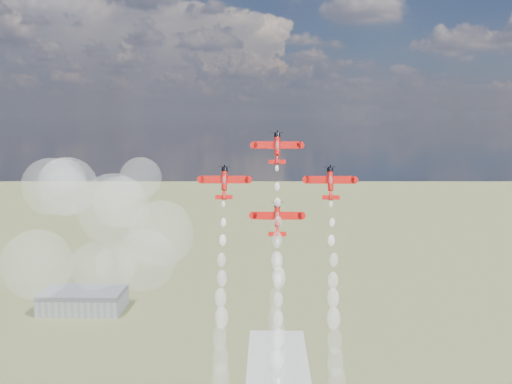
{
  "coord_description": "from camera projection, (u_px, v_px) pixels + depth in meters",
  "views": [
    {
      "loc": [
        -5.33,
        -141.92,
        120.49
      ],
      "look_at": [
        -8.59,
        9.59,
        99.08
      ],
      "focal_mm": 38.0,
      "sensor_mm": 36.0,
      "label": 1
    }
  ],
  "objects": [
    {
      "name": "smoke_trail_right",
      "position": [
        336.0,
        359.0,
        139.01
      ],
      "size": [
        5.21,
        24.67,
        51.02
      ],
      "color": "white",
      "rests_on": "plane_right"
    },
    {
      "name": "plane_left",
      "position": [
        224.0,
        182.0,
        152.74
      ],
      "size": [
        13.53,
        6.51,
        9.09
      ],
      "rotation": [
        1.15,
        0.0,
        0.0
      ],
      "color": "#BF0E09",
      "rests_on": "ground"
    },
    {
      "name": "smoke_trail_lead",
      "position": [
        277.0,
        317.0,
        142.14
      ],
      "size": [
        5.33,
        24.48,
        50.87
      ],
      "color": "white",
      "rests_on": "plane_lead"
    },
    {
      "name": "drifted_smoke_cloud",
      "position": [
        96.0,
        224.0,
        168.23
      ],
      "size": [
        60.58,
        36.19,
        45.34
      ],
      "color": "white",
      "rests_on": "ground"
    },
    {
      "name": "smoke_trail_left",
      "position": [
        220.0,
        357.0,
        139.35
      ],
      "size": [
        5.87,
        24.94,
        50.76
      ],
      "color": "white",
      "rests_on": "plane_left"
    },
    {
      "name": "hangar",
      "position": [
        83.0,
        300.0,
        337.06
      ],
      "size": [
        50.0,
        28.0,
        13.0
      ],
      "color": "gray",
      "rests_on": "ground"
    },
    {
      "name": "plane_slot",
      "position": [
        277.0,
        219.0,
        149.51
      ],
      "size": [
        13.53,
        6.51,
        9.09
      ],
      "rotation": [
        1.15,
        0.0,
        0.0
      ],
      "color": "#BF0E09",
      "rests_on": "ground"
    },
    {
      "name": "plane_right",
      "position": [
        330.0,
        183.0,
        152.1
      ],
      "size": [
        13.53,
        6.51,
        9.09
      ],
      "rotation": [
        1.15,
        0.0,
        0.0
      ],
      "color": "#BF0E09",
      "rests_on": "ground"
    },
    {
      "name": "plane_lead",
      "position": [
        277.0,
        148.0,
        155.33
      ],
      "size": [
        13.53,
        6.51,
        9.09
      ],
      "rotation": [
        1.15,
        0.0,
        0.0
      ],
      "color": "#BF0E09",
      "rests_on": "ground"
    }
  ]
}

